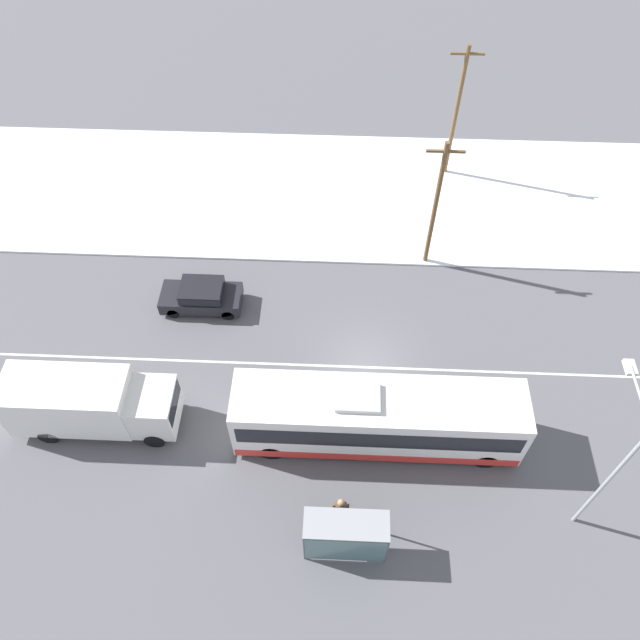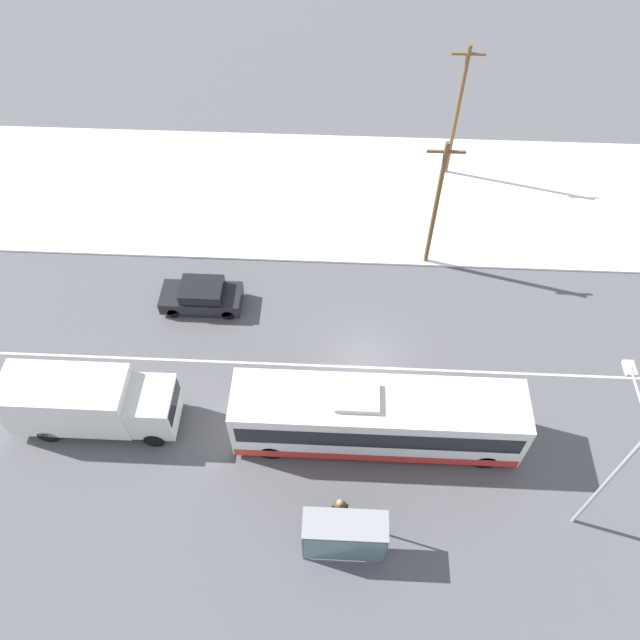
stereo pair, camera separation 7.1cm
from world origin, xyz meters
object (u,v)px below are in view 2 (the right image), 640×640
Objects in this scene: box_truck at (88,402)px; city_bus at (377,418)px; pedestrian_at_stop at (340,508)px; bus_shelter at (345,538)px; streetlamp at (614,455)px; utility_pole_snowlot at (457,112)px; sedan_car at (202,295)px; utility_pole_roadside at (436,205)px.

city_bus is at bearing -1.00° from box_truck.
bus_shelter is (0.21, -1.35, 0.55)m from pedestrian_at_stop.
streetlamp is 0.93× the size of utility_pole_snowlot.
sedan_car is 17.76m from utility_pole_snowlot.
box_truck reaches higher than sedan_car.
utility_pole_roadside reaches higher than sedan_car.
bus_shelter is at bearing -103.78° from utility_pole_snowlot.
pedestrian_at_stop is at bearing -174.52° from streetlamp.
box_truck is at bearing 62.19° from sedan_car.
city_bus is at bearing -103.81° from utility_pole_snowlot.
box_truck is 11.66m from pedestrian_at_stop.
pedestrian_at_stop is 0.58× the size of bus_shelter.
sedan_car is 2.21× the size of pedestrian_at_stop.
bus_shelter is at bearing -25.49° from box_truck.
box_truck is 20.90m from streetlamp.
bus_shelter is at bearing 121.54° from sedan_car.
bus_shelter is 10.06m from streetlamp.
utility_pole_snowlot reaches higher than city_bus.
utility_pole_snowlot reaches higher than streetlamp.
sedan_car is at bearing -139.68° from utility_pole_snowlot.
sedan_car is 19.94m from streetlamp.
utility_pole_snowlot reaches higher than sedan_car.
bus_shelter is at bearing -81.28° from pedestrian_at_stop.
utility_pole_roadside is 0.94× the size of utility_pole_snowlot.
utility_pole_snowlot reaches higher than pedestrian_at_stop.
utility_pole_snowlot is (16.92, 18.18, 2.63)m from box_truck.
utility_pole_snowlot is (5.76, 23.50, 2.65)m from bus_shelter.
utility_pole_snowlot reaches higher than utility_pole_roadside.
utility_pole_roadside reaches higher than city_bus.
sedan_car is 13.11m from pedestrian_at_stop.
streetlamp is at bearing 149.26° from sedan_car.
utility_pole_roadside reaches higher than box_truck.
utility_pole_snowlot is at bearing 47.05° from box_truck.
pedestrian_at_stop is 10.23m from streetlamp.
sedan_car is at bearing 62.19° from box_truck.
city_bus reaches higher than sedan_car.
streetlamp is 21.54m from utility_pole_snowlot.
pedestrian_at_stop is (10.95, -3.97, -0.57)m from box_truck.
sedan_car is 0.52× the size of utility_pole_roadside.
utility_pole_snowlot is at bearing 76.22° from bus_shelter.
box_truck is 2.27× the size of bus_shelter.
utility_pole_snowlot is (5.97, 22.15, 3.20)m from pedestrian_at_stop.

